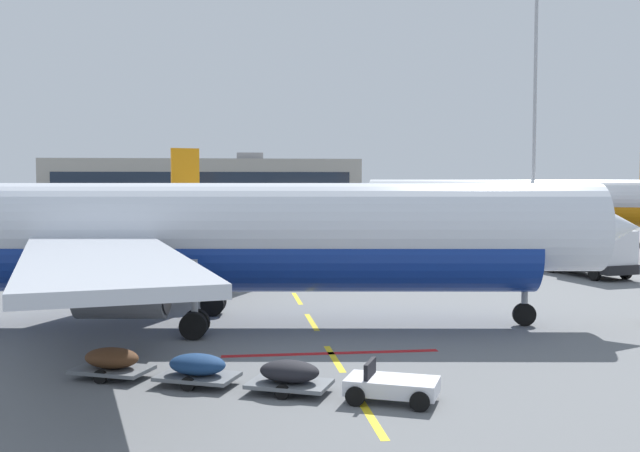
{
  "coord_description": "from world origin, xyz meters",
  "views": [
    {
      "loc": [
        14.12,
        -5.2,
        6.37
      ],
      "look_at": [
        19.4,
        36.21,
        3.79
      ],
      "focal_mm": 42.71,
      "sensor_mm": 36.0,
      "label": 1
    }
  ],
  "objects": [
    {
      "name": "airliner_foreground",
      "position": [
        14.7,
        27.78,
        3.95
      ],
      "size": [
        34.81,
        34.33,
        12.2
      ],
      "color": "silver",
      "rests_on": "ground"
    },
    {
      "name": "apron_light_mast_far",
      "position": [
        46.34,
        70.9,
        18.04
      ],
      "size": [
        1.8,
        1.8,
        29.61
      ],
      "color": "slate",
      "rests_on": "ground"
    },
    {
      "name": "airliner_far_center",
      "position": [
        -0.96,
        87.87,
        3.32
      ],
      "size": [
        28.31,
        27.02,
        10.26
      ],
      "color": "silver",
      "rests_on": "ground"
    },
    {
      "name": "airliner_far_right",
      "position": [
        44.99,
        70.74,
        4.03
      ],
      "size": [
        34.45,
        32.97,
        12.44
      ],
      "color": "white",
      "rests_on": "ground"
    },
    {
      "name": "ground",
      "position": [
        40.0,
        40.0,
        0.0
      ],
      "size": [
        400.0,
        400.0,
        0.0
      ],
      "primitive_type": "plane",
      "color": "slate"
    },
    {
      "name": "fuel_service_truck",
      "position": [
        37.95,
        41.82,
        1.65
      ],
      "size": [
        3.81,
        7.35,
        3.14
      ],
      "color": "black",
      "rests_on": "ground"
    },
    {
      "name": "apron_paint_markings",
      "position": [
        18.0,
        37.72,
        0.0
      ],
      "size": [
        8.0,
        96.67,
        0.01
      ],
      "color": "yellow",
      "rests_on": "ground"
    },
    {
      "name": "baggage_train",
      "position": [
        14.69,
        17.63,
        0.53
      ],
      "size": [
        11.21,
        6.02,
        1.14
      ],
      "color": "silver",
      "rests_on": "ground"
    },
    {
      "name": "terminal_satellite",
      "position": [
        9.93,
        172.77,
        5.44
      ],
      "size": [
        69.61,
        23.06,
        12.45
      ],
      "color": "#9E998E",
      "rests_on": "ground"
    }
  ]
}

